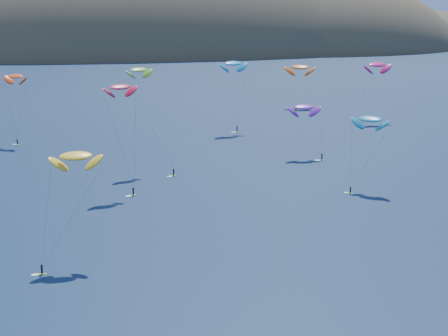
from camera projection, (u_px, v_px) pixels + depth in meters
name	position (u px, v px, depth m)	size (l,w,h in m)	color
island	(149.00, 60.00, 593.48)	(730.00, 300.00, 210.00)	#3D3526
kitesurfer_1	(15.00, 76.00, 187.77)	(9.06, 9.72, 22.48)	#A7D517
kitesurfer_2	(76.00, 156.00, 101.98)	(10.86, 9.49, 19.52)	#A7D517
kitesurfer_3	(139.00, 70.00, 157.25)	(11.60, 14.79, 27.19)	#A7D517
kitesurfer_4	(233.00, 63.00, 205.53)	(10.81, 8.49, 25.00)	#A7D517
kitesurfer_5	(370.00, 119.00, 142.01)	(11.04, 9.88, 18.23)	#A7D517
kitesurfer_6	(304.00, 107.00, 171.82)	(9.22, 9.18, 16.20)	#A7D517
kitesurfer_8	(377.00, 65.00, 222.85)	(12.52, 7.14, 23.21)	#A7D517
kitesurfer_9	(120.00, 87.00, 138.59)	(8.40, 9.92, 25.53)	#A7D517
kitesurfer_11	(300.00, 67.00, 253.45)	(13.01, 16.98, 19.56)	#A7D517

